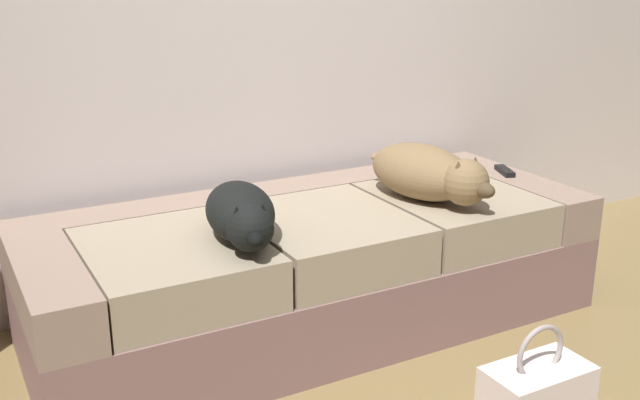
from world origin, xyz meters
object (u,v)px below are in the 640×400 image
Objects in this scene: dog_tan at (428,173)px; tv_remote at (505,171)px; dog_dark at (242,214)px; couch at (314,267)px.

tv_remote is (0.54, 0.15, -0.10)m from dog_tan.
dog_dark reaches higher than tv_remote.
couch is at bearing -156.43° from tv_remote.
tv_remote is at bearing 1.90° from couch.
couch is 0.53m from dog_dark.
dog_dark is at bearing -149.46° from tv_remote.
dog_tan reaches higher than tv_remote.
dog_dark is 1.37m from tv_remote.
dog_tan is at bearing -142.91° from tv_remote.
dog_tan is (0.45, -0.11, 0.35)m from couch.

